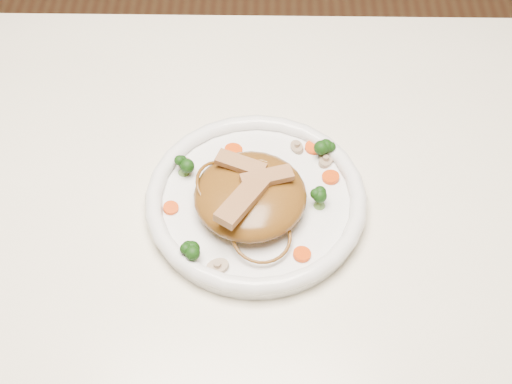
{
  "coord_description": "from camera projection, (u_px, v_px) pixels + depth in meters",
  "views": [
    {
      "loc": [
        0.06,
        -0.46,
        1.41
      ],
      "look_at": [
        0.06,
        0.04,
        0.78
      ],
      "focal_mm": 48.96,
      "sensor_mm": 36.0,
      "label": 1
    }
  ],
  "objects": [
    {
      "name": "mushroom_0",
      "position": [
        218.0,
        267.0,
        0.76
      ],
      "size": [
        0.03,
        0.03,
        0.01
      ],
      "primitive_type": "cylinder",
      "rotation": [
        0.0,
        0.0,
        0.3
      ],
      "color": "tan",
      "rests_on": "plate"
    },
    {
      "name": "noodle_mound",
      "position": [
        250.0,
        195.0,
        0.79
      ],
      "size": [
        0.16,
        0.16,
        0.04
      ],
      "primitive_type": "ellipsoid",
      "rotation": [
        0.0,
        0.0,
        -0.26
      ],
      "color": "brown",
      "rests_on": "plate"
    },
    {
      "name": "plate",
      "position": [
        256.0,
        203.0,
        0.82
      ],
      "size": [
        0.33,
        0.33,
        0.02
      ],
      "primitive_type": "cylinder",
      "rotation": [
        0.0,
        0.0,
        -0.33
      ],
      "color": "white",
      "rests_on": "table"
    },
    {
      "name": "chicken_b",
      "position": [
        241.0,
        164.0,
        0.79
      ],
      "size": [
        0.06,
        0.04,
        0.01
      ],
      "primitive_type": "cube",
      "rotation": [
        0.0,
        0.0,
        2.76
      ],
      "color": "#A6744E",
      "rests_on": "noodle_mound"
    },
    {
      "name": "mushroom_1",
      "position": [
        326.0,
        161.0,
        0.85
      ],
      "size": [
        0.03,
        0.03,
        0.01
      ],
      "primitive_type": "cylinder",
      "rotation": [
        0.0,
        0.0,
        1.04
      ],
      "color": "tan",
      "rests_on": "plate"
    },
    {
      "name": "mushroom_2",
      "position": [
        186.0,
        165.0,
        0.85
      ],
      "size": [
        0.03,
        0.03,
        0.01
      ],
      "primitive_type": "cylinder",
      "rotation": [
        0.0,
        0.0,
        -0.79
      ],
      "color": "tan",
      "rests_on": "plate"
    },
    {
      "name": "chicken_a",
      "position": [
        267.0,
        177.0,
        0.78
      ],
      "size": [
        0.06,
        0.04,
        0.01
      ],
      "primitive_type": "cube",
      "rotation": [
        0.0,
        0.0,
        0.32
      ],
      "color": "#A6744E",
      "rests_on": "noodle_mound"
    },
    {
      "name": "broccoli_0",
      "position": [
        326.0,
        151.0,
        0.85
      ],
      "size": [
        0.02,
        0.02,
        0.03
      ],
      "primitive_type": null,
      "rotation": [
        0.0,
        0.0,
        -0.07
      ],
      "color": "#13370B",
      "rests_on": "plate"
    },
    {
      "name": "broccoli_3",
      "position": [
        320.0,
        197.0,
        0.8
      ],
      "size": [
        0.03,
        0.03,
        0.03
      ],
      "primitive_type": null,
      "rotation": [
        0.0,
        0.0,
        -0.13
      ],
      "color": "#13370B",
      "rests_on": "plate"
    },
    {
      "name": "carrot_2",
      "position": [
        331.0,
        177.0,
        0.83
      ],
      "size": [
        0.02,
        0.02,
        0.0
      ],
      "primitive_type": "cylinder",
      "rotation": [
        0.0,
        0.0,
        0.18
      ],
      "color": "#EC3E08",
      "rests_on": "plate"
    },
    {
      "name": "carrot_1",
      "position": [
        171.0,
        208.0,
        0.81
      ],
      "size": [
        0.02,
        0.02,
        0.0
      ],
      "primitive_type": "cylinder",
      "rotation": [
        0.0,
        0.0,
        0.33
      ],
      "color": "#EC3E08",
      "rests_on": "plate"
    },
    {
      "name": "broccoli_2",
      "position": [
        190.0,
        249.0,
        0.75
      ],
      "size": [
        0.04,
        0.04,
        0.03
      ],
      "primitive_type": null,
      "rotation": [
        0.0,
        0.0,
        0.41
      ],
      "color": "#13370B",
      "rests_on": "plate"
    },
    {
      "name": "broccoli_1",
      "position": [
        183.0,
        164.0,
        0.83
      ],
      "size": [
        0.03,
        0.03,
        0.03
      ],
      "primitive_type": null,
      "rotation": [
        0.0,
        0.0,
        0.13
      ],
      "color": "#13370B",
      "rests_on": "plate"
    },
    {
      "name": "chicken_c",
      "position": [
        242.0,
        200.0,
        0.76
      ],
      "size": [
        0.06,
        0.08,
        0.01
      ],
      "primitive_type": "cube",
      "rotation": [
        0.0,
        0.0,
        4.15
      ],
      "color": "#A6744E",
      "rests_on": "noodle_mound"
    },
    {
      "name": "mushroom_3",
      "position": [
        297.0,
        147.0,
        0.86
      ],
      "size": [
        0.03,
        0.03,
        0.01
      ],
      "primitive_type": "cylinder",
      "rotation": [
        0.0,
        0.0,
        1.97
      ],
      "color": "tan",
      "rests_on": "plate"
    },
    {
      "name": "table",
      "position": [
        212.0,
        278.0,
        0.88
      ],
      "size": [
        1.2,
        0.8,
        0.75
      ],
      "color": "white",
      "rests_on": "ground"
    },
    {
      "name": "carrot_4",
      "position": [
        302.0,
        254.0,
        0.77
      ],
      "size": [
        0.02,
        0.02,
        0.0
      ],
      "primitive_type": "cylinder",
      "rotation": [
        0.0,
        0.0,
        -0.04
      ],
      "color": "#EC3E08",
      "rests_on": "plate"
    },
    {
      "name": "carrot_0",
      "position": [
        313.0,
        147.0,
        0.86
      ],
      "size": [
        0.03,
        0.03,
        0.0
      ],
      "primitive_type": "cylinder",
      "rotation": [
        0.0,
        0.0,
        0.41
      ],
      "color": "#EC3E08",
      "rests_on": "plate"
    },
    {
      "name": "carrot_3",
      "position": [
        233.0,
        150.0,
        0.86
      ],
      "size": [
        0.03,
        0.03,
        0.0
      ],
      "primitive_type": "cylinder",
      "rotation": [
        0.0,
        0.0,
        0.37
      ],
      "color": "#EC3E08",
      "rests_on": "plate"
    }
  ]
}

